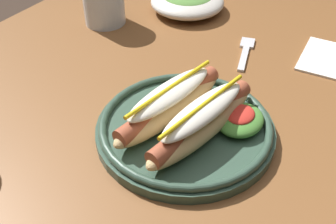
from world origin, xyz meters
TOP-DOWN VIEW (x-y plane):
  - dining_table at (0.00, 0.00)m, footprint 1.10×0.82m
  - hot_dog_plate at (-0.07, -0.11)m, footprint 0.26×0.26m
  - fork at (0.19, -0.09)m, footprint 0.12×0.05m
  - side_bowl at (0.29, 0.10)m, footprint 0.16×0.16m
  - napkin at (0.25, -0.24)m, footprint 0.14×0.13m

SIDE VIEW (x-z plane):
  - dining_table at x=0.00m, z-range 0.26..1.00m
  - napkin at x=0.25m, z-range 0.74..0.74m
  - fork at x=0.19m, z-range 0.74..0.74m
  - side_bowl at x=0.29m, z-range 0.74..0.79m
  - hot_dog_plate at x=-0.07m, z-range 0.73..0.80m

